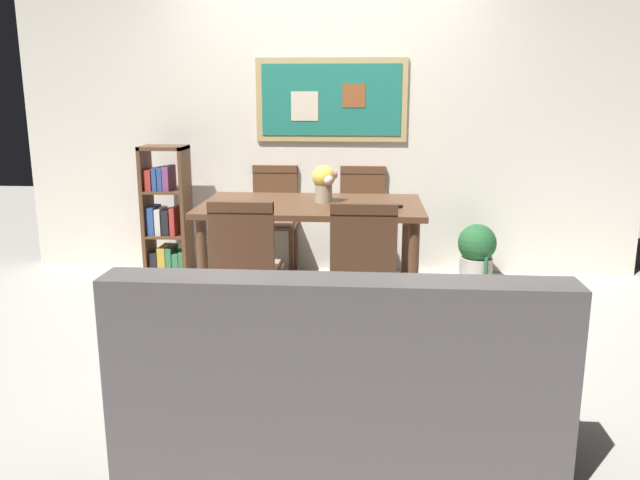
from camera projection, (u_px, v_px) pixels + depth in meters
ground_plane at (315, 326)px, 4.25m from camera, size 12.00×12.00×0.00m
wall_back_with_painting at (329, 118)px, 5.35m from camera, size 5.20×0.14×2.60m
dining_table at (312, 216)px, 4.55m from camera, size 1.56×0.93×0.75m
dining_chair_near_left at (245, 261)px, 3.82m from camera, size 0.40×0.41×0.91m
dining_chair_near_right at (363, 263)px, 3.75m from camera, size 0.40×0.41×0.91m
dining_chair_far_right at (362, 212)px, 5.33m from camera, size 0.40×0.41×0.91m
dining_chair_far_left at (274, 211)px, 5.39m from camera, size 0.40×0.41×0.91m
leather_couch at (339, 379)px, 2.76m from camera, size 1.80×0.84×0.84m
bookshelf at (166, 221)px, 5.26m from camera, size 0.36×0.28×1.10m
potted_ivy at (477, 252)px, 5.18m from camera, size 0.31×0.31×0.51m
flower_vase at (324, 181)px, 4.54m from camera, size 0.18×0.18×0.27m
tv_remote at (392, 207)px, 4.33m from camera, size 0.15×0.12×0.02m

